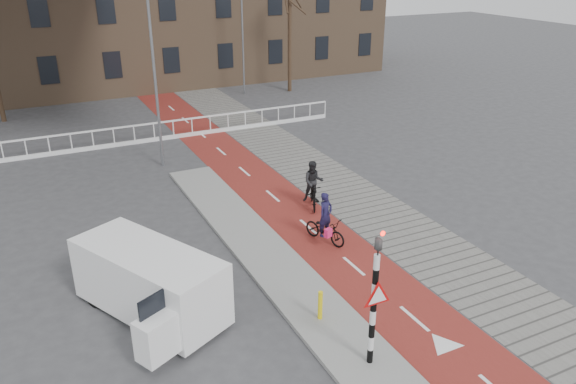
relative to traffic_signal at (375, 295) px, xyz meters
name	(u,v)px	position (x,y,z in m)	size (l,w,h in m)	color
ground	(346,314)	(0.60, 2.02, -1.99)	(120.00, 120.00, 0.00)	#38383A
bike_lane	(253,179)	(2.10, 12.02, -1.98)	(2.50, 60.00, 0.01)	maroon
sidewalk	(311,169)	(4.90, 12.02, -1.98)	(3.00, 60.00, 0.01)	slate
curb_island	(263,251)	(-0.10, 6.02, -1.93)	(1.80, 16.00, 0.12)	gray
traffic_signal	(375,295)	(0.00, 0.00, 0.00)	(0.80, 0.80, 3.68)	black
bollard	(320,305)	(-0.23, 2.01, -1.46)	(0.12, 0.12, 0.82)	yellow
cyclist_near	(325,226)	(2.09, 5.81, -1.39)	(1.11, 1.76, 1.76)	black
cyclist_far	(313,188)	(3.05, 8.42, -1.22)	(1.11, 1.74, 1.83)	black
van	(150,281)	(-4.07, 4.38, -1.00)	(3.54, 4.71, 1.89)	white
railing	(72,147)	(-4.40, 19.02, -1.68)	(28.00, 0.10, 0.99)	silver
tree_right	(290,36)	(10.72, 25.93, 1.76)	(0.26, 0.26, 7.49)	black
streetlight_near	(154,72)	(-0.94, 15.32, 2.26)	(0.12, 0.12, 8.51)	slate
streetlight_right	(243,39)	(7.60, 26.58, 1.61)	(0.12, 0.12, 7.20)	slate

